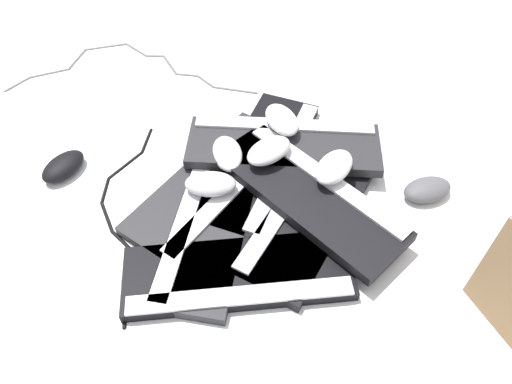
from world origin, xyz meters
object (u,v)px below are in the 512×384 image
(keyboard_3, at_px, (238,275))
(mouse_4, at_px, (427,190))
(keyboard_0, at_px, (262,161))
(mouse_3, at_px, (227,154))
(mouse_1, at_px, (334,167))
(mouse_6, at_px, (63,166))
(keyboard_1, at_px, (212,182))
(mouse_2, at_px, (282,120))
(mouse_5, at_px, (269,151))
(keyboard_2, at_px, (212,221))
(keyboard_6, at_px, (284,145))
(mouse_0, at_px, (211,184))
(keyboard_4, at_px, (311,211))
(keyboard_5, at_px, (309,195))

(keyboard_3, distance_m, mouse_4, 0.46)
(keyboard_0, distance_m, mouse_3, 0.09)
(keyboard_0, relative_size, mouse_1, 4.13)
(keyboard_0, relative_size, mouse_6, 4.13)
(keyboard_1, xyz_separation_m, mouse_2, (0.19, -0.08, 0.07))
(keyboard_0, height_order, keyboard_3, same)
(mouse_3, height_order, mouse_5, mouse_5)
(keyboard_2, xyz_separation_m, mouse_2, (0.28, -0.02, 0.07))
(keyboard_6, bearing_deg, mouse_0, 155.56)
(keyboard_3, bearing_deg, keyboard_6, 10.95)
(keyboard_6, bearing_deg, keyboard_4, -134.68)
(keyboard_0, distance_m, keyboard_2, 0.20)
(keyboard_5, bearing_deg, keyboard_1, 100.89)
(mouse_6, bearing_deg, keyboard_0, -53.28)
(keyboard_4, distance_m, keyboard_5, 0.04)
(keyboard_0, bearing_deg, mouse_6, 120.62)
(mouse_0, bearing_deg, keyboard_6, 39.17)
(keyboard_4, distance_m, mouse_4, 0.26)
(mouse_0, relative_size, mouse_5, 1.00)
(keyboard_5, relative_size, mouse_6, 4.23)
(mouse_3, bearing_deg, keyboard_5, -137.44)
(keyboard_0, height_order, keyboard_5, keyboard_5)
(keyboard_2, bearing_deg, keyboard_6, -10.73)
(keyboard_0, xyz_separation_m, keyboard_1, (-0.11, 0.07, 0.00))
(keyboard_0, xyz_separation_m, mouse_6, (-0.23, 0.39, 0.01))
(keyboard_0, distance_m, mouse_2, 0.10)
(mouse_4, xyz_separation_m, mouse_6, (-0.32, 0.75, 0.00))
(keyboard_0, bearing_deg, mouse_4, -76.89)
(keyboard_2, height_order, keyboard_4, same)
(keyboard_2, height_order, keyboard_5, keyboard_5)
(keyboard_6, xyz_separation_m, mouse_3, (-0.09, 0.10, 0.01))
(keyboard_1, xyz_separation_m, mouse_1, (0.11, -0.24, 0.07))
(mouse_1, xyz_separation_m, mouse_6, (-0.23, 0.56, -0.06))
(keyboard_5, height_order, mouse_5, mouse_5)
(keyboard_0, distance_m, mouse_0, 0.16)
(keyboard_5, bearing_deg, mouse_4, -54.64)
(keyboard_1, xyz_separation_m, mouse_5, (0.09, -0.10, 0.07))
(keyboard_0, bearing_deg, keyboard_5, -115.48)
(mouse_1, xyz_separation_m, mouse_4, (0.09, -0.19, -0.06))
(keyboard_3, bearing_deg, mouse_4, -35.20)
(keyboard_0, distance_m, keyboard_6, 0.06)
(keyboard_1, distance_m, mouse_1, 0.27)
(keyboard_1, distance_m, keyboard_6, 0.19)
(keyboard_0, distance_m, mouse_6, 0.45)
(mouse_3, distance_m, mouse_4, 0.45)
(keyboard_2, distance_m, mouse_6, 0.38)
(keyboard_2, bearing_deg, mouse_1, -42.55)
(mouse_5, bearing_deg, mouse_0, 169.11)
(keyboard_1, xyz_separation_m, keyboard_6, (0.15, -0.10, 0.03))
(mouse_2, bearing_deg, keyboard_4, -9.13)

